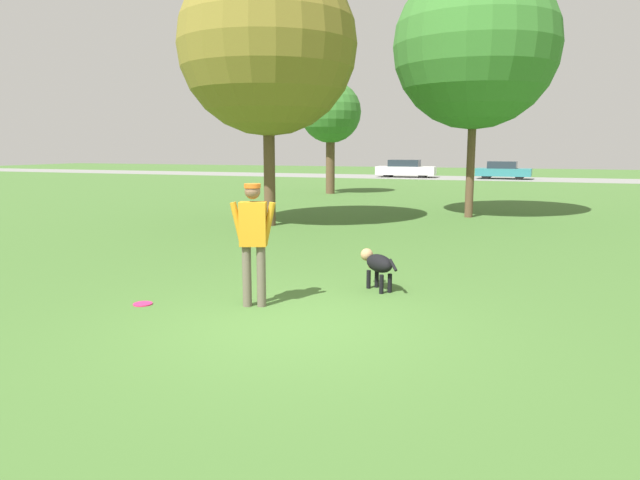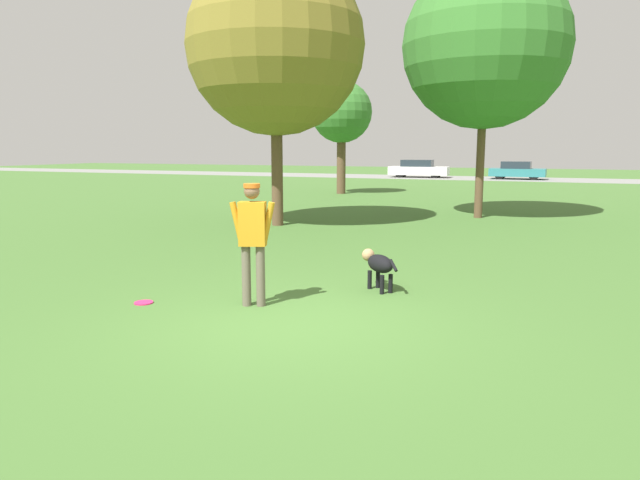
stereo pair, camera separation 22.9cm
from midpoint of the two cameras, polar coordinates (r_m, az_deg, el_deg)
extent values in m
plane|color=#426B2D|center=(7.58, -1.92, -8.28)|extent=(120.00, 120.00, 0.00)
cube|color=gray|center=(44.09, 18.18, 5.83)|extent=(120.00, 6.00, 0.01)
cylinder|color=#665B4C|center=(8.29, -5.17, -3.60)|extent=(0.16, 0.16, 0.89)
cylinder|color=#665B4C|center=(8.32, -6.60, -3.57)|extent=(0.16, 0.16, 0.89)
cube|color=#C68419|center=(8.17, -5.97, 1.63)|extent=(0.43, 0.33, 0.63)
cylinder|color=#C68419|center=(8.14, -4.47, 1.62)|extent=(0.24, 0.15, 0.64)
cylinder|color=#C68419|center=(8.21, -7.47, 1.63)|extent=(0.24, 0.15, 0.64)
sphere|color=brown|center=(8.12, -6.03, 4.87)|extent=(0.28, 0.28, 0.22)
cylinder|color=#D15B19|center=(8.12, -6.04, 5.42)|extent=(0.30, 0.30, 0.06)
ellipsoid|color=black|center=(9.18, 6.76, -2.37)|extent=(0.65, 0.63, 0.29)
ellipsoid|color=tan|center=(9.33, 6.20, -2.48)|extent=(0.25, 0.25, 0.16)
sphere|color=tan|center=(9.48, 5.54, -1.49)|extent=(0.30, 0.30, 0.21)
cylinder|color=black|center=(9.36, 5.69, -3.97)|extent=(0.10, 0.10, 0.30)
cylinder|color=black|center=(9.44, 6.51, -3.87)|extent=(0.10, 0.10, 0.30)
cylinder|color=black|center=(9.04, 6.95, -4.46)|extent=(0.10, 0.10, 0.30)
cylinder|color=black|center=(9.13, 7.78, -4.35)|extent=(0.10, 0.10, 0.30)
cylinder|color=black|center=(8.85, 8.09, -2.54)|extent=(0.18, 0.17, 0.18)
cylinder|color=#E52366|center=(8.85, -16.52, -6.02)|extent=(0.28, 0.28, 0.02)
torus|color=#E52366|center=(8.85, -16.52, -6.02)|extent=(0.28, 0.28, 0.02)
cylinder|color=brown|center=(16.82, -3.92, 6.96)|extent=(0.33, 0.33, 3.23)
sphere|color=olive|center=(17.05, -4.06, 18.84)|extent=(5.06, 5.06, 5.06)
cylinder|color=brown|center=(28.54, 2.36, 7.54)|extent=(0.44, 0.44, 2.87)
sphere|color=#38752D|center=(28.58, 2.40, 12.67)|extent=(2.99, 2.99, 2.99)
cylinder|color=brown|center=(19.36, 16.05, 7.31)|extent=(0.26, 0.26, 3.50)
sphere|color=#38752D|center=(19.61, 16.56, 18.16)|extent=(5.19, 5.19, 5.19)
cube|color=white|center=(44.66, 10.00, 6.85)|extent=(4.53, 2.01, 0.63)
cube|color=#232D38|center=(44.66, 9.85, 7.58)|extent=(2.38, 1.66, 0.51)
cylinder|color=black|center=(45.25, 11.84, 6.54)|extent=(0.60, 0.23, 0.59)
cylinder|color=black|center=(43.68, 11.56, 6.46)|extent=(0.60, 0.23, 0.59)
cylinder|color=black|center=(45.68, 8.49, 6.65)|extent=(0.60, 0.23, 0.59)
cylinder|color=black|center=(44.13, 8.09, 6.58)|extent=(0.60, 0.23, 0.59)
cube|color=teal|center=(43.83, 19.29, 6.40)|extent=(3.91, 1.93, 0.55)
cube|color=#232D38|center=(43.82, 19.18, 7.10)|extent=(2.06, 1.61, 0.51)
cylinder|color=black|center=(44.51, 20.85, 6.11)|extent=(0.64, 0.23, 0.63)
cylinder|color=black|center=(42.98, 20.72, 6.03)|extent=(0.64, 0.23, 0.63)
cylinder|color=black|center=(44.71, 17.89, 6.28)|extent=(0.64, 0.23, 0.63)
cylinder|color=black|center=(43.19, 17.65, 6.20)|extent=(0.64, 0.23, 0.63)
camera|label=1|loc=(0.11, -89.24, 0.12)|focal=32.00mm
camera|label=2|loc=(0.11, 90.76, -0.12)|focal=32.00mm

